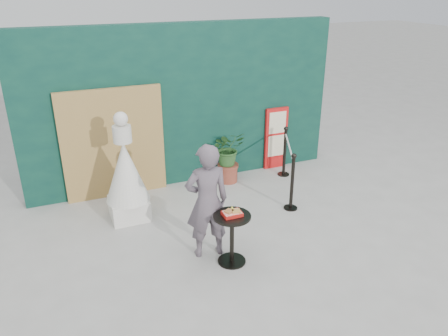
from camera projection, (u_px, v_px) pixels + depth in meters
ground at (257, 264)px, 6.14m from camera, size 60.00×60.00×0.00m
back_wall at (184, 106)px, 8.21m from camera, size 6.00×0.30×3.00m
bamboo_fence at (114, 144)px, 7.74m from camera, size 1.80×0.08×2.00m
woman at (207, 202)px, 6.06m from camera, size 0.66×0.47×1.70m
menu_board at (276, 138)px, 9.05m from camera, size 0.50×0.07×1.30m
statue at (126, 177)px, 7.07m from camera, size 0.72×0.72×1.84m
cafe_table at (232, 231)px, 6.01m from camera, size 0.52×0.52×0.75m
food_basket at (232, 213)px, 5.90m from camera, size 0.26×0.19×0.11m
planter at (228, 153)px, 8.43m from camera, size 0.61×0.53×1.04m
stanchion_barrier at (288, 166)px, 8.10m from camera, size 0.84×1.54×1.03m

